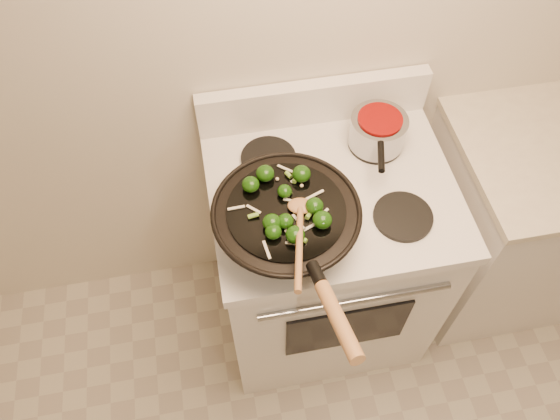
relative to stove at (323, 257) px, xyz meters
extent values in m
plane|color=beige|center=(0.14, 0.33, 0.83)|extent=(3.50, 0.00, 3.50)
cube|color=white|center=(0.00, 0.00, -0.03)|extent=(0.76, 0.64, 0.88)
cube|color=white|center=(0.00, 0.00, 0.43)|extent=(0.78, 0.66, 0.04)
cube|color=white|center=(0.00, 0.30, 0.53)|extent=(0.78, 0.05, 0.16)
cylinder|color=#95979D|center=(0.00, -0.33, 0.31)|extent=(0.60, 0.02, 0.02)
cube|color=black|center=(0.00, -0.33, 0.08)|extent=(0.42, 0.01, 0.28)
cylinder|color=black|center=(-0.18, -0.15, 0.46)|extent=(0.18, 0.18, 0.01)
cylinder|color=black|center=(0.18, -0.15, 0.46)|extent=(0.18, 0.18, 0.01)
cylinder|color=black|center=(-0.18, 0.15, 0.46)|extent=(0.18, 0.18, 0.01)
cylinder|color=black|center=(0.18, 0.15, 0.46)|extent=(0.18, 0.18, 0.01)
cube|color=white|center=(0.85, 0.03, -0.03)|extent=(0.74, 0.60, 0.88)
torus|color=black|center=(-0.18, -0.15, 0.58)|extent=(0.42, 0.42, 0.02)
cylinder|color=black|center=(-0.18, -0.15, 0.59)|extent=(0.33, 0.33, 0.01)
cylinder|color=black|center=(-0.15, -0.39, 0.64)|extent=(0.04, 0.07, 0.05)
cylinder|color=#A16D3F|center=(-0.13, -0.53, 0.67)|extent=(0.06, 0.22, 0.09)
ellipsoid|color=#133908|center=(-0.23, -0.23, 0.61)|extent=(0.04, 0.04, 0.04)
cylinder|color=#4E8530|center=(-0.22, -0.23, 0.59)|extent=(0.01, 0.02, 0.02)
ellipsoid|color=#133908|center=(-0.26, -0.06, 0.61)|extent=(0.05, 0.05, 0.04)
ellipsoid|color=#133908|center=(-0.12, -0.05, 0.61)|extent=(0.05, 0.05, 0.05)
ellipsoid|color=#133908|center=(-0.22, -0.03, 0.61)|extent=(0.05, 0.05, 0.04)
cylinder|color=#4E8530|center=(-0.20, -0.03, 0.59)|extent=(0.02, 0.02, 0.01)
ellipsoid|color=#133908|center=(-0.23, -0.20, 0.61)|extent=(0.05, 0.05, 0.04)
ellipsoid|color=#133908|center=(-0.18, -0.25, 0.61)|extent=(0.05, 0.05, 0.04)
ellipsoid|color=#133908|center=(-0.18, -0.10, 0.61)|extent=(0.04, 0.04, 0.04)
cylinder|color=#4E8530|center=(-0.16, -0.10, 0.59)|extent=(0.02, 0.02, 0.02)
ellipsoid|color=#133908|center=(-0.11, -0.17, 0.61)|extent=(0.05, 0.05, 0.04)
ellipsoid|color=#133908|center=(-0.09, -0.22, 0.61)|extent=(0.05, 0.05, 0.05)
ellipsoid|color=#133908|center=(-0.19, -0.20, 0.61)|extent=(0.04, 0.04, 0.04)
cylinder|color=#4E8530|center=(-0.18, -0.20, 0.59)|extent=(0.02, 0.02, 0.01)
cube|color=silver|center=(-0.09, -0.12, 0.59)|extent=(0.06, 0.03, 0.00)
cube|color=silver|center=(-0.14, -0.23, 0.59)|extent=(0.06, 0.03, 0.00)
cube|color=silver|center=(-0.27, -0.14, 0.59)|extent=(0.04, 0.04, 0.00)
cube|color=silver|center=(-0.31, -0.12, 0.59)|extent=(0.05, 0.01, 0.00)
cube|color=silver|center=(-0.13, -0.05, 0.59)|extent=(0.04, 0.03, 0.00)
cube|color=silver|center=(-0.18, -0.24, 0.59)|extent=(0.03, 0.05, 0.00)
cube|color=silver|center=(-0.16, -0.13, 0.59)|extent=(0.05, 0.03, 0.00)
cube|color=silver|center=(-0.15, -0.02, 0.59)|extent=(0.05, 0.04, 0.00)
cube|color=silver|center=(-0.16, -0.20, 0.59)|extent=(0.03, 0.06, 0.00)
cube|color=silver|center=(-0.09, -0.19, 0.59)|extent=(0.05, 0.04, 0.00)
cube|color=silver|center=(-0.17, -0.25, 0.59)|extent=(0.05, 0.02, 0.00)
cube|color=silver|center=(-0.18, -0.26, 0.59)|extent=(0.05, 0.02, 0.00)
cube|color=silver|center=(-0.25, -0.27, 0.59)|extent=(0.02, 0.06, 0.00)
cylinder|color=#6EA033|center=(-0.27, -0.16, 0.60)|extent=(0.03, 0.02, 0.01)
cylinder|color=#6EA033|center=(-0.14, -0.06, 0.60)|extent=(0.03, 0.03, 0.02)
cylinder|color=#6EA033|center=(-0.15, -0.04, 0.60)|extent=(0.02, 0.02, 0.02)
cylinder|color=#6EA033|center=(-0.12, -0.19, 0.60)|extent=(0.02, 0.03, 0.01)
cylinder|color=#6EA033|center=(-0.16, -0.26, 0.60)|extent=(0.03, 0.02, 0.02)
sphere|color=beige|center=(-0.12, -0.08, 0.59)|extent=(0.01, 0.01, 0.01)
sphere|color=beige|center=(-0.11, -0.20, 0.59)|extent=(0.01, 0.01, 0.01)
sphere|color=beige|center=(-0.19, -0.05, 0.59)|extent=(0.01, 0.01, 0.01)
ellipsoid|color=#A16D3F|center=(-0.14, -0.15, 0.60)|extent=(0.08, 0.07, 0.02)
cylinder|color=#A16D3F|center=(-0.18, -0.30, 0.63)|extent=(0.08, 0.29, 0.08)
cylinder|color=#95979D|center=(0.18, 0.15, 0.51)|extent=(0.18, 0.18, 0.10)
cylinder|color=#750705|center=(0.18, 0.15, 0.57)|extent=(0.14, 0.14, 0.01)
cylinder|color=black|center=(0.14, 0.00, 0.56)|extent=(0.05, 0.11, 0.02)
camera|label=1|loc=(-0.35, -0.98, 1.82)|focal=35.00mm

